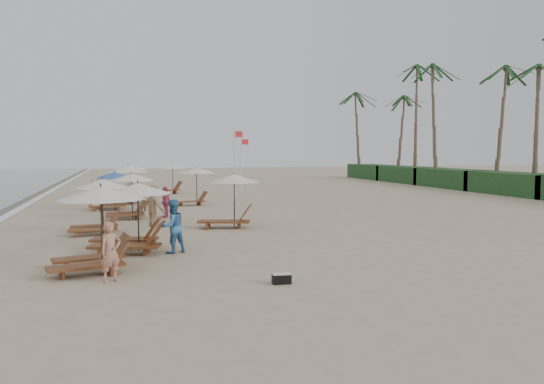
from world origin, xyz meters
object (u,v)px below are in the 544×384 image
object	(u,v)px
inland_station_1	(194,180)
inland_station_2	(170,176)
lounger_station_2	(97,206)
beachgoer_near	(111,252)
lounger_station_3	(128,195)
duffel_bag	(282,278)
flag_pole_near	(235,160)
beachgoer_far_a	(166,202)
lounger_station_5	(125,184)
beachgoer_far_b	(95,195)
lounger_station_6	(126,181)
beachgoer_mid_a	(173,226)
lounger_station_0	(93,228)
inland_station_0	(229,197)
lounger_station_4	(110,191)
lounger_station_1	(129,221)
beachgoer_mid_b	(153,206)

from	to	relation	value
inland_station_1	inland_station_2	distance (m)	8.82
lounger_station_2	beachgoer_near	xyz separation A→B (m)	(0.67, -7.99, -0.34)
lounger_station_3	inland_station_2	world-z (taller)	inland_station_2
lounger_station_2	duffel_bag	xyz separation A→B (m)	(4.64, -9.32, -0.96)
inland_station_2	duffel_bag	bearing A→B (deg)	-89.37
beachgoer_near	flag_pole_near	bearing A→B (deg)	39.55
inland_station_2	beachgoer_far_a	bearing A→B (deg)	-95.65
lounger_station_2	lounger_station_5	bearing A→B (deg)	84.85
lounger_station_2	beachgoer_near	bearing A→B (deg)	-85.24
beachgoer_far_b	duffel_bag	bearing A→B (deg)	-148.43
lounger_station_6	inland_station_1	size ratio (longest dim) A/B	1.05
beachgoer_mid_a	flag_pole_near	size ratio (longest dim) A/B	0.36
inland_station_2	duffel_bag	distance (m)	27.78
lounger_station_5	lounger_station_2	bearing A→B (deg)	-95.15
lounger_station_0	inland_station_1	world-z (taller)	lounger_station_0
lounger_station_2	lounger_station_5	distance (m)	11.74
lounger_station_5	beachgoer_near	bearing A→B (deg)	-91.13
lounger_station_5	inland_station_0	size ratio (longest dim) A/B	0.93
beachgoer_far_a	beachgoer_far_b	world-z (taller)	beachgoer_far_b
lounger_station_4	inland_station_2	xyz separation A→B (m)	(4.05, 9.83, 0.36)
lounger_station_4	beachgoer_mid_a	size ratio (longest dim) A/B	1.46
lounger_station_4	beachgoer_far_a	size ratio (longest dim) A/B	1.64
inland_station_1	beachgoer_far_b	distance (m)	5.73
lounger_station_2	beachgoer_mid_a	size ratio (longest dim) A/B	1.42
lounger_station_2	lounger_station_6	world-z (taller)	lounger_station_6
lounger_station_6	inland_station_1	world-z (taller)	lounger_station_6
lounger_station_1	lounger_station_0	bearing A→B (deg)	-109.98
beachgoer_mid_b	flag_pole_near	distance (m)	13.54
beachgoer_mid_b	lounger_station_6	bearing A→B (deg)	-40.08
lounger_station_2	flag_pole_near	size ratio (longest dim) A/B	0.51
flag_pole_near	beachgoer_near	bearing A→B (deg)	-109.59
lounger_station_6	beachgoer_mid_a	distance (m)	19.87
inland_station_2	inland_station_1	bearing A→B (deg)	-85.60
lounger_station_6	beachgoer_far_b	world-z (taller)	lounger_station_6
inland_station_0	inland_station_1	distance (m)	9.42
lounger_station_2	flag_pole_near	world-z (taller)	flag_pole_near
beachgoer_mid_a	duffel_bag	world-z (taller)	beachgoer_mid_a
lounger_station_6	lounger_station_2	bearing A→B (deg)	-94.46
beachgoer_far_a	beachgoer_mid_a	bearing A→B (deg)	22.44
lounger_station_0	lounger_station_5	xyz separation A→B (m)	(0.85, 18.33, 0.03)
lounger_station_4	beachgoer_far_b	xyz separation A→B (m)	(-0.77, -0.43, -0.13)
lounger_station_2	beachgoer_far_a	distance (m)	5.18
beachgoer_near	beachgoer_far_b	distance (m)	16.21
beachgoer_near	beachgoer_mid_b	size ratio (longest dim) A/B	0.85
lounger_station_1	beachgoer_near	size ratio (longest dim) A/B	1.83
lounger_station_2	inland_station_2	size ratio (longest dim) A/B	0.88
inland_station_1	inland_station_2	world-z (taller)	same
lounger_station_0	lounger_station_3	xyz separation A→B (m)	(0.99, 10.98, -0.04)
beachgoer_mid_a	duffel_bag	distance (m)	5.13
lounger_station_1	beachgoer_far_b	bearing A→B (deg)	97.57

